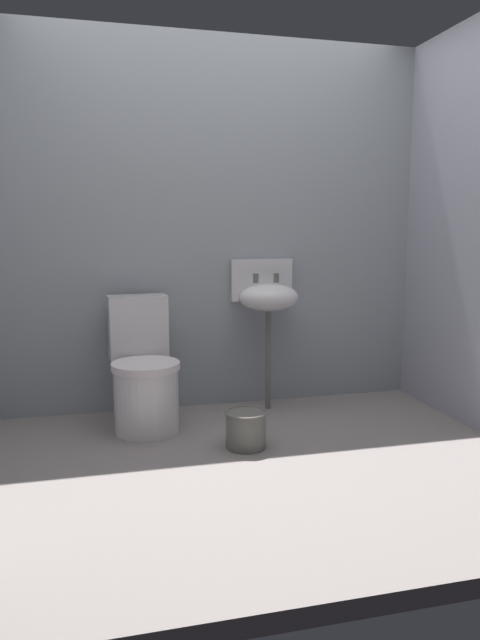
{
  "coord_description": "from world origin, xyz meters",
  "views": [
    {
      "loc": [
        -0.77,
        -2.81,
        1.2
      ],
      "look_at": [
        0.0,
        0.25,
        0.7
      ],
      "focal_mm": 32.9,
      "sensor_mm": 36.0,
      "label": 1
    }
  ],
  "objects": [
    {
      "name": "sink",
      "position": [
        0.33,
        0.84,
        0.75
      ],
      "size": [
        0.42,
        0.35,
        0.99
      ],
      "color": "#62635C",
      "rests_on": "ground"
    },
    {
      "name": "ground_plane",
      "position": [
        0.0,
        0.0,
        -0.04
      ],
      "size": [
        3.24,
        2.41,
        0.08
      ],
      "primitive_type": "cube",
      "color": "gray"
    },
    {
      "name": "bucket",
      "position": [
        0.01,
        0.17,
        0.11
      ],
      "size": [
        0.24,
        0.24,
        0.21
      ],
      "color": "#62635C",
      "rests_on": "ground"
    },
    {
      "name": "wall_back",
      "position": [
        0.0,
        1.05,
        1.2
      ],
      "size": [
        3.24,
        0.1,
        2.41
      ],
      "primitive_type": "cube",
      "color": "#8F979E",
      "rests_on": "ground"
    },
    {
      "name": "toilet_near_wall",
      "position": [
        -0.5,
        0.65,
        0.32
      ],
      "size": [
        0.42,
        0.61,
        0.78
      ],
      "rotation": [
        0.0,
        0.0,
        3.2
      ],
      "color": "white",
      "rests_on": "ground"
    }
  ]
}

